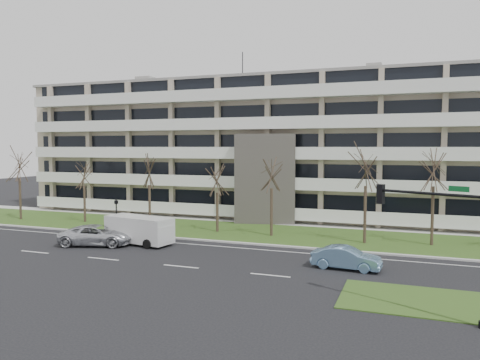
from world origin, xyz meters
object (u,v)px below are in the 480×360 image
at_px(blue_sedan, 346,258).
at_px(traffic_signal, 445,233).
at_px(silver_pickup, 97,235).
at_px(white_van, 140,228).
at_px(pedestrian_signal, 116,211).

height_order(blue_sedan, traffic_signal, traffic_signal).
bearing_deg(silver_pickup, white_van, -79.02).
bearing_deg(white_van, blue_sedan, 3.29).
relative_size(silver_pickup, white_van, 0.97).
height_order(blue_sedan, pedestrian_signal, pedestrian_signal).
bearing_deg(blue_sedan, silver_pickup, 92.56).
xyz_separation_m(silver_pickup, white_van, (2.93, 1.54, 0.51)).
distance_m(blue_sedan, pedestrian_signal, 22.35).
relative_size(white_van, pedestrian_signal, 1.98).
height_order(silver_pickup, white_van, white_van).
xyz_separation_m(blue_sedan, traffic_signal, (5.20, -7.12, 3.18)).
distance_m(silver_pickup, blue_sedan, 19.33).
bearing_deg(blue_sedan, white_van, 86.91).
bearing_deg(pedestrian_signal, white_van, -32.82).
relative_size(silver_pickup, blue_sedan, 1.32).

